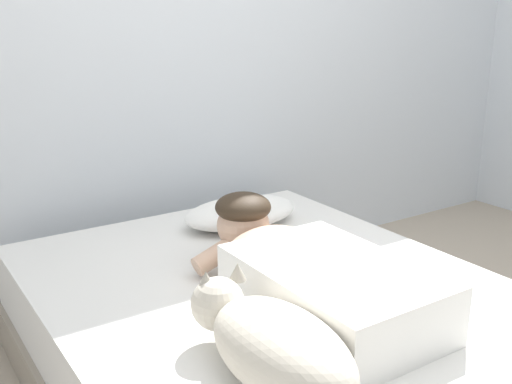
# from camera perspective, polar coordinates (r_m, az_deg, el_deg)

# --- Properties ---
(back_wall) EXTENTS (4.37, 0.12, 2.50)m
(back_wall) POSITION_cam_1_polar(r_m,az_deg,el_deg) (2.99, -5.41, 15.67)
(back_wall) COLOR silver
(back_wall) RESTS_ON ground
(bed) EXTENTS (1.48, 1.90, 0.41)m
(bed) POSITION_cam_1_polar(r_m,az_deg,el_deg) (2.14, 2.04, -14.20)
(bed) COLOR gray
(bed) RESTS_ON ground
(pillow) EXTENTS (0.52, 0.32, 0.11)m
(pillow) POSITION_cam_1_polar(r_m,az_deg,el_deg) (2.61, -1.44, -1.93)
(pillow) COLOR white
(pillow) RESTS_ON bed
(person_lying) EXTENTS (0.43, 0.92, 0.27)m
(person_lying) POSITION_cam_1_polar(r_m,az_deg,el_deg) (1.91, 4.62, -7.48)
(person_lying) COLOR white
(person_lying) RESTS_ON bed
(dog) EXTENTS (0.26, 0.57, 0.21)m
(dog) POSITION_cam_1_polar(r_m,az_deg,el_deg) (1.53, 1.54, -14.08)
(dog) COLOR beige
(dog) RESTS_ON bed
(coffee_cup) EXTENTS (0.12, 0.09, 0.07)m
(coffee_cup) POSITION_cam_1_polar(r_m,az_deg,el_deg) (2.42, 0.08, -3.84)
(coffee_cup) COLOR #D84C47
(coffee_cup) RESTS_ON bed
(cell_phone) EXTENTS (0.07, 0.14, 0.01)m
(cell_phone) POSITION_cam_1_polar(r_m,az_deg,el_deg) (2.11, 6.15, -8.10)
(cell_phone) COLOR black
(cell_phone) RESTS_ON bed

